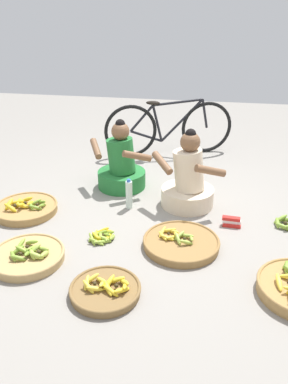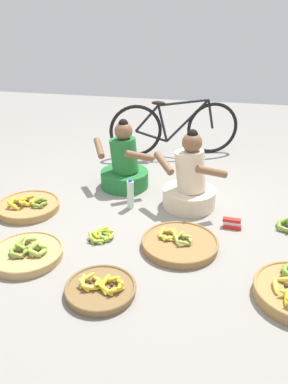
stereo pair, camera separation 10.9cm
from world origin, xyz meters
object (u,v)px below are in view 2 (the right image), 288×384
object	(u,v)px
bicycle_leaning	(174,128)
water_bottle	(130,194)
loose_bananas_front_left	(102,235)
vendor_woman_front	(190,183)
banana_basket_mid_right	(180,243)
vendor_woman_behind	(124,166)
packet_carton_stack	(232,223)
banana_basket_near_vendor	(27,253)
banana_basket_near_bicycle	(101,289)
banana_basket_back_right	(28,206)

from	to	relation	value
bicycle_leaning	water_bottle	xyz separation A→B (m)	(-0.19, -1.59, -0.21)
bicycle_leaning	loose_bananas_front_left	size ratio (longest dim) A/B	6.51
vendor_woman_front	bicycle_leaning	xyz separation A→B (m)	(-0.37, 1.43, 0.11)
vendor_woman_front	banana_basket_mid_right	world-z (taller)	vendor_woman_front
vendor_woman_behind	packet_carton_stack	xyz separation A→B (m)	(1.17, -0.64, -0.19)
banana_basket_near_vendor	banana_basket_mid_right	world-z (taller)	banana_basket_near_vendor
packet_carton_stack	banana_basket_near_bicycle	bearing A→B (deg)	-128.75
vendor_woman_behind	banana_basket_back_right	world-z (taller)	vendor_woman_behind
vendor_woman_behind	banana_basket_near_vendor	world-z (taller)	vendor_woman_behind
banana_basket_near_bicycle	loose_bananas_front_left	xyz separation A→B (m)	(-0.21, 0.67, -0.01)
loose_bananas_front_left	packet_carton_stack	xyz separation A→B (m)	(1.09, 0.42, 0.02)
water_bottle	bicycle_leaning	bearing A→B (deg)	83.26
banana_basket_near_bicycle	banana_basket_mid_right	world-z (taller)	banana_basket_mid_right
loose_bananas_front_left	water_bottle	distance (m)	0.62
banana_basket_near_vendor	banana_basket_near_bicycle	world-z (taller)	banana_basket_near_vendor
vendor_woman_behind	banana_basket_back_right	bearing A→B (deg)	-136.25
bicycle_leaning	banana_basket_near_vendor	distance (m)	2.72
banana_basket_near_bicycle	banana_basket_mid_right	size ratio (longest dim) A/B	0.79
banana_basket_near_bicycle	packet_carton_stack	world-z (taller)	banana_basket_near_bicycle
banana_basket_near_vendor	vendor_woman_front	bearing A→B (deg)	45.42
banana_basket_mid_right	packet_carton_stack	xyz separation A→B (m)	(0.42, 0.41, 0.00)
banana_basket_near_bicycle	loose_bananas_front_left	size ratio (longest dim) A/B	2.01
banana_basket_near_bicycle	banana_basket_mid_right	bearing A→B (deg)	56.05
vendor_woman_front	banana_basket_near_vendor	bearing A→B (deg)	-134.58
banana_basket_near_vendor	banana_basket_near_bicycle	size ratio (longest dim) A/B	1.16
banana_basket_mid_right	vendor_woman_front	bearing A→B (deg)	91.01
banana_basket_back_right	packet_carton_stack	world-z (taller)	banana_basket_back_right
bicycle_leaning	banana_basket_near_bicycle	size ratio (longest dim) A/B	3.23
vendor_woman_behind	banana_basket_near_vendor	size ratio (longest dim) A/B	1.31
vendor_woman_front	water_bottle	bearing A→B (deg)	-163.31
banana_basket_near_bicycle	vendor_woman_behind	bearing A→B (deg)	99.77
bicycle_leaning	banana_basket_mid_right	bearing A→B (deg)	-80.10
banana_basket_near_vendor	water_bottle	bearing A→B (deg)	59.30
banana_basket_near_bicycle	water_bottle	xyz separation A→B (m)	(-0.11, 1.27, 0.11)
water_bottle	banana_basket_near_vendor	bearing A→B (deg)	-120.70
banana_basket_near_bicycle	banana_basket_mid_right	xyz separation A→B (m)	(0.46, 0.68, 0.00)
vendor_woman_front	banana_basket_mid_right	bearing A→B (deg)	-88.99
banana_basket_near_vendor	banana_basket_near_bicycle	distance (m)	0.75
bicycle_leaning	banana_basket_near_vendor	size ratio (longest dim) A/B	2.79
banana_basket_back_right	loose_bananas_front_left	size ratio (longest dim) A/B	2.43
vendor_woman_behind	banana_basket_mid_right	size ratio (longest dim) A/B	1.19
vendor_woman_front	banana_basket_near_bicycle	world-z (taller)	vendor_woman_front
vendor_woman_front	loose_bananas_front_left	bearing A→B (deg)	-130.79
bicycle_leaning	banana_basket_mid_right	xyz separation A→B (m)	(0.38, -2.18, -0.32)
banana_basket_back_right	water_bottle	size ratio (longest dim) A/B	1.96
water_bottle	banana_basket_back_right	bearing A→B (deg)	-164.34
packet_carton_stack	vendor_woman_front	bearing A→B (deg)	141.68
water_bottle	vendor_woman_front	bearing A→B (deg)	16.69
banana_basket_mid_right	banana_basket_back_right	bearing A→B (deg)	168.35
vendor_woman_front	banana_basket_back_right	bearing A→B (deg)	-163.96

